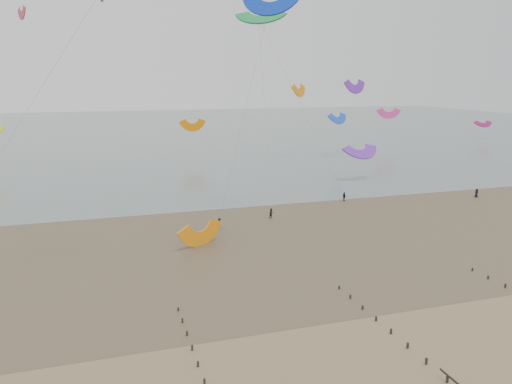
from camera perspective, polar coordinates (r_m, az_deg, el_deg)
ground at (r=46.38m, az=11.80°, el=-17.14°), size 500.00×500.00×0.00m
sea_and_shore at (r=74.69m, az=-3.92°, el=-5.12°), size 500.00×665.00×0.03m
kitesurfers at (r=101.13m, az=15.12°, el=-0.27°), size 148.26×19.37×1.89m
grounded_kite at (r=71.29m, az=-6.26°, el=-6.06°), size 8.28×7.74×3.63m
kites_airborne at (r=124.14m, az=-13.18°, el=10.87°), size 250.97×118.59×41.75m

